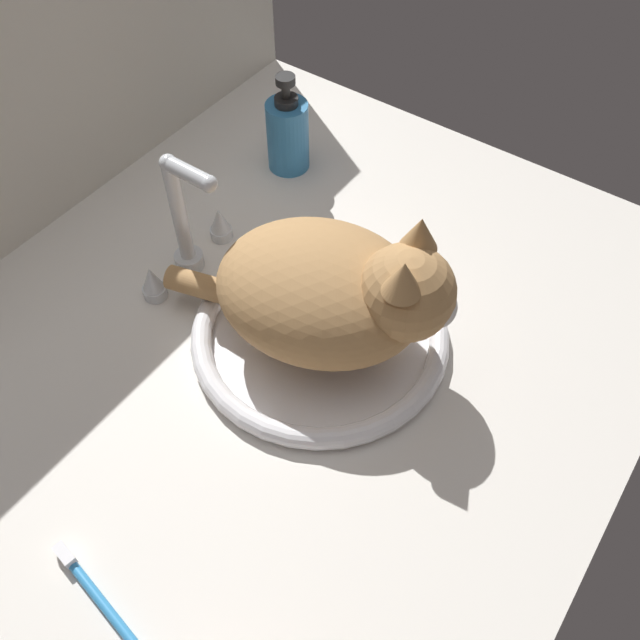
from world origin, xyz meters
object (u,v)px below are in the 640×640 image
faucet (186,229)px  soap_pump_bottle (288,134)px  toothbrush (103,603)px  cat (337,292)px  sink_basin (320,334)px

faucet → soap_pump_bottle: 25.49cm
faucet → soap_pump_bottle: bearing=5.5°
faucet → toothbrush: size_ratio=1.15×
cat → toothbrush: bearing=179.3°
sink_basin → faucet: (-0.00, 21.63, 6.10)cm
sink_basin → cat: bearing=-74.5°
sink_basin → faucet: bearing=90.0°
sink_basin → toothbrush: (-38.89, -1.58, -0.54)cm
sink_basin → soap_pump_bottle: soap_pump_bottle is taller
faucet → toothbrush: (-38.89, -23.20, -6.65)cm
faucet → cat: size_ratio=0.52×
faucet → cat: (0.57, -23.67, 2.81)cm
soap_pump_bottle → toothbrush: size_ratio=0.96×
soap_pump_bottle → toothbrush: (-64.23, -25.66, -5.37)cm
cat → toothbrush: (-39.46, 0.47, -9.46)cm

